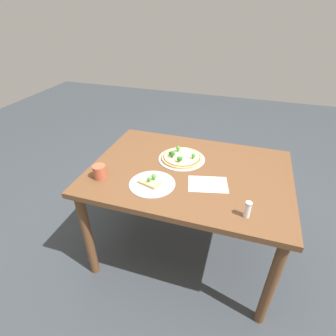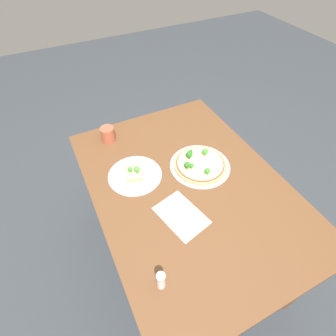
{
  "view_description": "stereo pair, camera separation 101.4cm",
  "coord_description": "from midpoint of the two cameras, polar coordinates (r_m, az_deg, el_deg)",
  "views": [
    {
      "loc": [
        0.3,
        -1.39,
        1.68
      ],
      "look_at": [
        -0.13,
        -0.05,
        0.77
      ],
      "focal_mm": 28.0,
      "sensor_mm": 36.0,
      "label": 1
    },
    {
      "loc": [
        0.7,
        -0.46,
        1.76
      ],
      "look_at": [
        -0.13,
        -0.05,
        0.77
      ],
      "focal_mm": 28.0,
      "sensor_mm": 36.0,
      "label": 2
    }
  ],
  "objects": [
    {
      "name": "ground_plane",
      "position": [
        2.02,
        18.17,
        -15.72
      ],
      "size": [
        8.0,
        8.0,
        0.0
      ],
      "primitive_type": "plane",
      "color": "#33383D"
    },
    {
      "name": "pizza_tray_slice",
      "position": [
        1.37,
        14.0,
        0.8
      ],
      "size": [
        0.28,
        0.28,
        0.07
      ],
      "color": "#A3A3A8",
      "rests_on": "dining_table"
    },
    {
      "name": "drinking_cup",
      "position": [
        1.53,
        6.01,
        9.17
      ],
      "size": [
        0.08,
        0.08,
        0.08
      ],
      "primitive_type": "cylinder",
      "color": "#AD5138",
      "rests_on": "dining_table"
    },
    {
      "name": "condiment_shaker",
      "position": [
        1.11,
        27.22,
        -18.91
      ],
      "size": [
        0.03,
        0.03,
        0.09
      ],
      "color": "silver",
      "rests_on": "dining_table"
    },
    {
      "name": "pizza_tray_whole",
      "position": [
        1.53,
        26.09,
        2.54
      ],
      "size": [
        0.32,
        0.32,
        0.07
      ],
      "color": "#A3A3A8",
      "rests_on": "dining_table"
    },
    {
      "name": "dining_table",
      "position": [
        1.49,
        23.93,
        -3.76
      ],
      "size": [
        1.27,
        0.91,
        0.75
      ],
      "color": "brown",
      "rests_on": "ground_plane"
    },
    {
      "name": "paper_menu",
      "position": [
        1.31,
        25.7,
        -7.3
      ],
      "size": [
        0.26,
        0.21,
        0.0
      ],
      "primitive_type": "cube",
      "rotation": [
        0.0,
        0.0,
        0.24
      ],
      "color": "silver",
      "rests_on": "dining_table"
    }
  ]
}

